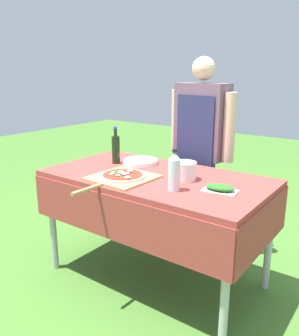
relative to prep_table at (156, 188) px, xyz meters
name	(u,v)px	position (x,y,z in m)	size (l,w,h in m)	color
ground_plane	(155,277)	(0.00, 0.00, -0.67)	(12.00, 12.00, 0.00)	#477A2D
prep_table	(156,188)	(0.00, 0.00, 0.00)	(1.48, 0.81, 0.76)	#A83D38
person_cook	(201,140)	(0.01, 0.59, 0.23)	(0.57, 0.23, 1.52)	#333D56
pizza_on_peel	(121,177)	(-0.13, -0.20, 0.10)	(0.39, 0.60, 0.05)	tan
oil_bottle	(116,149)	(-0.42, 0.08, 0.20)	(0.06, 0.06, 0.28)	black
water_bottle	(174,171)	(0.26, -0.19, 0.20)	(0.07, 0.07, 0.24)	silver
herb_container	(220,188)	(0.48, -0.05, 0.11)	(0.21, 0.14, 0.04)	silver
mixing_tub	(184,171)	(0.20, 0.03, 0.14)	(0.15, 0.15, 0.11)	silver
plate_stack	(140,162)	(-0.27, 0.18, 0.10)	(0.26, 0.26, 0.03)	white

